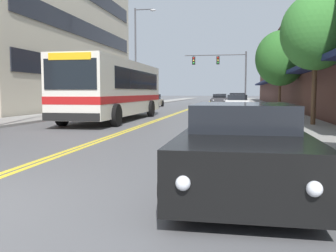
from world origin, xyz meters
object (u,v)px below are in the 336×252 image
car_black_parked_right_foreground (243,147)px  street_tree_right_far (281,58)px  car_white_parked_right_mid (237,103)px  street_lamp_left_far (138,51)px  car_charcoal_parked_right_far (237,100)px  car_champagne_parked_left_mid (152,101)px  traffic_signal_mast (224,67)px  city_bus (116,88)px  car_dark_grey_moving_second (220,99)px  car_slate_blue_moving_lead (222,98)px  fire_hydrant (290,124)px  street_tree_right_mid (316,32)px

car_black_parked_right_foreground → street_tree_right_far: size_ratio=0.84×
car_white_parked_right_mid → street_lamp_left_far: size_ratio=0.48×
car_charcoal_parked_right_far → street_lamp_left_far: street_lamp_left_far is taller
car_champagne_parked_left_mid → traffic_signal_mast: traffic_signal_mast is taller
car_white_parked_right_mid → street_lamp_left_far: street_lamp_left_far is taller
car_white_parked_right_mid → street_lamp_left_far: (-9.35, 3.04, 4.84)m
city_bus → car_dark_grey_moving_second: 29.11m
car_black_parked_right_foreground → car_slate_blue_moving_lead: bearing=92.6°
street_lamp_left_far → traffic_signal_mast: bearing=47.4°
car_champagne_parked_left_mid → car_black_parked_right_foreground: size_ratio=0.93×
car_charcoal_parked_right_far → traffic_signal_mast: (-1.57, 0.51, 3.72)m
car_black_parked_right_foreground → traffic_signal_mast: size_ratio=0.70×
car_white_parked_right_mid → street_tree_right_far: bearing=-47.0°
car_slate_blue_moving_lead → street_tree_right_far: street_tree_right_far is taller
city_bus → fire_hydrant: city_bus is taller
traffic_signal_mast → street_lamp_left_far: street_lamp_left_far is taller
car_charcoal_parked_right_far → fire_hydrant: car_charcoal_parked_right_far is taller
street_lamp_left_far → fire_hydrant: size_ratio=12.35×
city_bus → fire_hydrant: 10.94m
street_lamp_left_far → car_slate_blue_moving_lead: bearing=76.4°
street_tree_right_far → fire_hydrant: street_tree_right_far is taller
car_slate_blue_moving_lead → street_tree_right_far: (5.56, -34.61, 3.38)m
car_dark_grey_moving_second → street_lamp_left_far: 16.09m
car_champagne_parked_left_mid → car_charcoal_parked_right_far: car_charcoal_parked_right_far is taller
car_slate_blue_moving_lead → street_tree_right_mid: 46.59m
car_champagne_parked_left_mid → car_black_parked_right_foreground: bearing=-74.5°
car_white_parked_right_mid → street_tree_right_mid: (3.22, -14.77, 3.46)m
car_charcoal_parked_right_far → fire_hydrant: size_ratio=6.47×
street_lamp_left_far → street_tree_right_mid: (12.57, -17.82, -1.38)m
traffic_signal_mast → street_tree_right_mid: (4.78, -26.28, -0.31)m
city_bus → car_black_parked_right_foreground: city_bus is taller
car_slate_blue_moving_lead → street_tree_right_far: bearing=-80.9°
car_slate_blue_moving_lead → fire_hydrant: bearing=-85.3°
traffic_signal_mast → street_lamp_left_far: 11.56m
traffic_signal_mast → car_dark_grey_moving_second: bearing=97.0°
car_white_parked_right_mid → car_slate_blue_moving_lead: (-2.51, 31.33, -0.02)m
city_bus → street_tree_right_far: (9.61, 8.87, 2.21)m
street_tree_right_mid → fire_hydrant: (-1.56, -4.47, -3.58)m
car_charcoal_parked_right_far → street_lamp_left_far: bearing=-139.7°
street_tree_right_mid → car_champagne_parked_left_mid: bearing=119.8°
car_charcoal_parked_right_far → street_tree_right_mid: bearing=-82.9°
car_white_parked_right_mid → car_charcoal_parked_right_far: bearing=89.9°
traffic_signal_mast → street_lamp_left_far: (-7.79, -8.47, 1.07)m
car_charcoal_parked_right_far → street_tree_right_mid: (3.21, -25.77, 3.41)m
car_white_parked_right_mid → street_lamp_left_far: bearing=162.0°
traffic_signal_mast → car_white_parked_right_mid: bearing=-82.3°
car_champagne_parked_left_mid → street_tree_right_far: street_tree_right_far is taller
traffic_signal_mast → street_tree_right_mid: bearing=-79.7°
car_white_parked_right_mid → traffic_signal_mast: 12.21m
car_dark_grey_moving_second → traffic_signal_mast: size_ratio=0.65×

